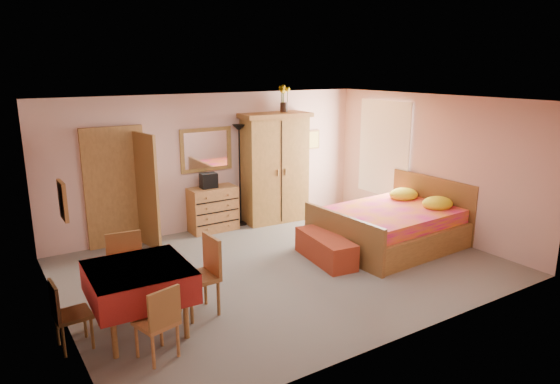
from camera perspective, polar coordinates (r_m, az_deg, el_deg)
floor at (r=7.97m, az=0.57°, el=-8.59°), size 6.50×6.50×0.00m
ceiling at (r=7.36m, az=0.62°, el=10.41°), size 6.50×6.50×0.00m
wall_back at (r=9.70m, az=-7.56°, el=3.46°), size 6.50×0.10×2.60m
wall_front at (r=5.72m, az=14.52°, el=-4.46°), size 6.50×0.10×2.60m
wall_left at (r=6.44m, az=-24.40°, el=-3.21°), size 0.10×5.00×2.60m
wall_right at (r=9.69m, az=16.89°, el=2.96°), size 0.10×5.00×2.60m
doorway at (r=9.10m, az=-18.28°, el=0.38°), size 1.06×0.12×2.15m
window at (r=10.44m, az=11.81°, el=4.88°), size 0.08×1.40×1.95m
picture_left at (r=5.77m, az=-23.58°, el=-0.91°), size 0.04×0.32×0.42m
picture_back at (r=10.83m, az=3.83°, el=6.01°), size 0.30×0.04×0.40m
chest_of_drawers at (r=9.64m, az=-7.68°, el=-1.93°), size 0.91×0.46×0.86m
wall_mirror at (r=9.59m, az=-8.43°, el=4.82°), size 1.05×0.06×0.83m
stereo at (r=9.46m, az=-8.16°, el=1.30°), size 0.32×0.24×0.28m
floor_lamp at (r=9.82m, az=-4.61°, el=1.89°), size 0.30×0.30×2.00m
wardrobe at (r=10.05m, az=-0.67°, el=2.79°), size 1.45×0.82×2.20m
sunflower_vase at (r=10.02m, az=0.44°, el=10.63°), size 0.22×0.22×0.53m
bed at (r=8.92m, az=12.50°, el=-2.67°), size 2.46×1.98×1.10m
bench at (r=8.19m, az=5.22°, el=-6.42°), size 0.64×1.32×0.42m
dining_table at (r=6.23m, az=-15.65°, el=-11.76°), size 1.17×1.17×0.82m
chair_south at (r=5.68m, az=-13.98°, el=-14.17°), size 0.47×0.47×0.85m
chair_north at (r=6.77m, az=-16.94°, el=-8.92°), size 0.50×0.50×1.00m
chair_west at (r=6.16m, az=-22.61°, el=-12.74°), size 0.39×0.39×0.82m
chair_east at (r=6.47m, az=-9.36°, el=-9.55°), size 0.47×0.47×1.01m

